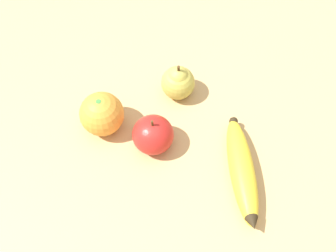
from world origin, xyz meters
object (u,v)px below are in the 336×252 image
at_px(pear, 178,82).
at_px(apple, 153,135).
at_px(banana, 242,171).
at_px(orange, 102,114).

relative_size(pear, apple, 1.04).
bearing_deg(pear, banana, -53.19).
bearing_deg(banana, apple, -116.88).
height_order(orange, pear, pear).
xyz_separation_m(orange, apple, (0.10, -0.03, -0.01)).
xyz_separation_m(banana, orange, (-0.26, 0.08, 0.02)).
relative_size(banana, pear, 2.59).
relative_size(orange, pear, 0.98).
relative_size(banana, apple, 2.69).
bearing_deg(apple, banana, -16.86).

